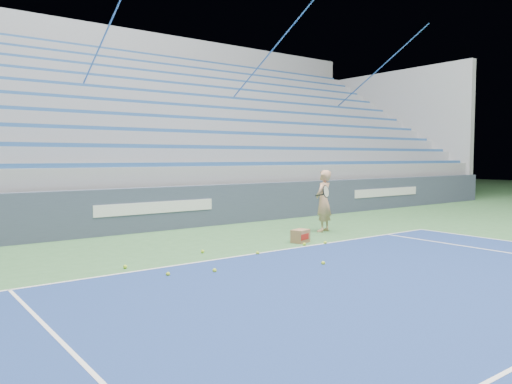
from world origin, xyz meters
TOP-DOWN VIEW (x-y plane):
  - sponsor_barrier at (0.00, 15.88)m, footprint 30.00×0.32m
  - bleachers at (0.00, 21.60)m, footprint 31.00×9.15m
  - tennis_player at (3.28, 13.19)m, footprint 0.93×0.89m
  - ball_box at (1.76, 12.36)m, footprint 0.44×0.39m
  - tennis_ball_0 at (-2.29, 12.22)m, footprint 0.07×0.07m
  - tennis_ball_1 at (-0.57, 12.60)m, footprint 0.07×0.07m
  - tennis_ball_2 at (0.19, 11.84)m, footprint 0.07×0.07m
  - tennis_ball_3 at (1.55, 12.01)m, footprint 0.07×0.07m
  - tennis_ball_4 at (0.53, 10.43)m, footprint 0.07×0.07m
  - tennis_ball_5 at (-1.97, 11.32)m, footprint 0.07×0.07m
  - tennis_ball_6 at (-1.25, 11.09)m, footprint 0.07×0.07m
  - tennis_ball_7 at (2.02, 11.87)m, footprint 0.07×0.07m

SIDE VIEW (x-z plane):
  - tennis_ball_0 at x=-2.29m, z-range 0.00..0.07m
  - tennis_ball_1 at x=-0.57m, z-range 0.00..0.07m
  - tennis_ball_2 at x=0.19m, z-range 0.00..0.07m
  - tennis_ball_3 at x=1.55m, z-range 0.00..0.07m
  - tennis_ball_4 at x=0.53m, z-range 0.00..0.07m
  - tennis_ball_5 at x=-1.97m, z-range 0.00..0.07m
  - tennis_ball_6 at x=-1.25m, z-range 0.00..0.07m
  - tennis_ball_7 at x=2.02m, z-range 0.00..0.07m
  - ball_box at x=1.76m, z-range 0.00..0.28m
  - sponsor_barrier at x=0.00m, z-range 0.00..1.10m
  - tennis_player at x=3.28m, z-range 0.00..1.54m
  - bleachers at x=0.00m, z-range -1.29..6.01m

